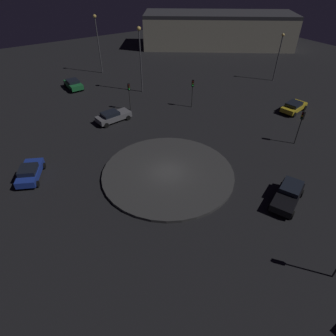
{
  "coord_description": "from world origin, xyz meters",
  "views": [
    {
      "loc": [
        18.6,
        -11.89,
        17.49
      ],
      "look_at": [
        0.0,
        0.0,
        0.75
      ],
      "focal_mm": 30.36,
      "sensor_mm": 36.0,
      "label": 1
    }
  ],
  "objects_px": {
    "streetlamp_northwest": "(279,52)",
    "store_building": "(218,30)",
    "traffic_light_north": "(301,121)",
    "traffic_light_west": "(129,91)",
    "car_green": "(73,84)",
    "car_grey": "(113,116)",
    "car_blue": "(30,172)",
    "traffic_light_northwest": "(193,88)",
    "streetlamp_west": "(140,49)",
    "car_yellow": "(294,107)",
    "streetlamp_west_near": "(97,36)",
    "car_black": "(288,195)"
  },
  "relations": [
    {
      "from": "streetlamp_northwest",
      "to": "store_building",
      "type": "bearing_deg",
      "value": 164.19
    },
    {
      "from": "traffic_light_north",
      "to": "traffic_light_west",
      "type": "relative_size",
      "value": 1.07
    },
    {
      "from": "traffic_light_west",
      "to": "streetlamp_northwest",
      "type": "height_order",
      "value": "streetlamp_northwest"
    },
    {
      "from": "car_green",
      "to": "car_grey",
      "type": "relative_size",
      "value": 0.88
    },
    {
      "from": "car_grey",
      "to": "car_blue",
      "type": "xyz_separation_m",
      "value": [
        6.57,
        -11.51,
        -0.01
      ]
    },
    {
      "from": "car_blue",
      "to": "traffic_light_northwest",
      "type": "relative_size",
      "value": 1.11
    },
    {
      "from": "car_green",
      "to": "car_grey",
      "type": "bearing_deg",
      "value": 1.52
    },
    {
      "from": "car_grey",
      "to": "traffic_light_north",
      "type": "height_order",
      "value": "traffic_light_north"
    },
    {
      "from": "car_blue",
      "to": "streetlamp_west",
      "type": "bearing_deg",
      "value": -30.4
    },
    {
      "from": "car_yellow",
      "to": "store_building",
      "type": "bearing_deg",
      "value": 56.24
    },
    {
      "from": "traffic_light_northwest",
      "to": "streetlamp_west_near",
      "type": "xyz_separation_m",
      "value": [
        -20.53,
        -5.13,
        3.51
      ]
    },
    {
      "from": "car_green",
      "to": "streetlamp_northwest",
      "type": "height_order",
      "value": "streetlamp_northwest"
    },
    {
      "from": "streetlamp_northwest",
      "to": "traffic_light_west",
      "type": "bearing_deg",
      "value": -96.39
    },
    {
      "from": "car_green",
      "to": "traffic_light_north",
      "type": "xyz_separation_m",
      "value": [
        29.94,
        16.09,
        2.08
      ]
    },
    {
      "from": "car_black",
      "to": "store_building",
      "type": "xyz_separation_m",
      "value": [
        -43.38,
        28.85,
        2.8
      ]
    },
    {
      "from": "car_green",
      "to": "car_blue",
      "type": "xyz_separation_m",
      "value": [
        20.29,
        -10.72,
        -0.04
      ]
    },
    {
      "from": "car_green",
      "to": "traffic_light_northwest",
      "type": "relative_size",
      "value": 1.04
    },
    {
      "from": "streetlamp_west",
      "to": "store_building",
      "type": "distance_m",
      "value": 31.35
    },
    {
      "from": "car_green",
      "to": "traffic_light_west",
      "type": "height_order",
      "value": "traffic_light_west"
    },
    {
      "from": "car_green",
      "to": "car_blue",
      "type": "height_order",
      "value": "car_green"
    },
    {
      "from": "car_grey",
      "to": "traffic_light_west",
      "type": "relative_size",
      "value": 1.25
    },
    {
      "from": "car_grey",
      "to": "car_black",
      "type": "bearing_deg",
      "value": -80.05
    },
    {
      "from": "car_yellow",
      "to": "traffic_light_north",
      "type": "bearing_deg",
      "value": -151.65
    },
    {
      "from": "car_black",
      "to": "traffic_light_northwest",
      "type": "height_order",
      "value": "traffic_light_northwest"
    },
    {
      "from": "traffic_light_north",
      "to": "store_building",
      "type": "height_order",
      "value": "store_building"
    },
    {
      "from": "streetlamp_west",
      "to": "store_building",
      "type": "xyz_separation_m",
      "value": [
        -14.55,
        27.62,
        -2.82
      ]
    },
    {
      "from": "traffic_light_north",
      "to": "streetlamp_northwest",
      "type": "relative_size",
      "value": 0.53
    },
    {
      "from": "car_grey",
      "to": "traffic_light_north",
      "type": "xyz_separation_m",
      "value": [
        16.22,
        15.3,
        2.11
      ]
    },
    {
      "from": "car_black",
      "to": "traffic_light_north",
      "type": "relative_size",
      "value": 1.19
    },
    {
      "from": "car_yellow",
      "to": "store_building",
      "type": "relative_size",
      "value": 0.14
    },
    {
      "from": "car_blue",
      "to": "traffic_light_northwest",
      "type": "height_order",
      "value": "traffic_light_northwest"
    },
    {
      "from": "streetlamp_west",
      "to": "streetlamp_west_near",
      "type": "relative_size",
      "value": 0.99
    },
    {
      "from": "car_blue",
      "to": "traffic_light_northwest",
      "type": "distance_m",
      "value": 23.18
    },
    {
      "from": "streetlamp_west_near",
      "to": "car_grey",
      "type": "bearing_deg",
      "value": -17.93
    },
    {
      "from": "car_black",
      "to": "streetlamp_northwest",
      "type": "relative_size",
      "value": 0.63
    },
    {
      "from": "traffic_light_north",
      "to": "store_building",
      "type": "distance_m",
      "value": 42.67
    },
    {
      "from": "car_black",
      "to": "store_building",
      "type": "distance_m",
      "value": 52.17
    },
    {
      "from": "traffic_light_northwest",
      "to": "traffic_light_west",
      "type": "relative_size",
      "value": 1.05
    },
    {
      "from": "car_blue",
      "to": "streetlamp_west",
      "type": "distance_m",
      "value": 24.25
    },
    {
      "from": "traffic_light_west",
      "to": "store_building",
      "type": "relative_size",
      "value": 0.11
    },
    {
      "from": "car_green",
      "to": "car_blue",
      "type": "relative_size",
      "value": 0.94
    },
    {
      "from": "traffic_light_west",
      "to": "store_building",
      "type": "bearing_deg",
      "value": 134.0
    },
    {
      "from": "car_yellow",
      "to": "traffic_light_west",
      "type": "xyz_separation_m",
      "value": [
        -12.6,
        -18.61,
        1.92
      ]
    },
    {
      "from": "car_green",
      "to": "streetlamp_west_near",
      "type": "bearing_deg",
      "value": 123.45
    },
    {
      "from": "streetlamp_west",
      "to": "streetlamp_west_near",
      "type": "xyz_separation_m",
      "value": [
        -11.74,
        -1.94,
        -0.07
      ]
    },
    {
      "from": "streetlamp_west_near",
      "to": "store_building",
      "type": "relative_size",
      "value": 0.29
    },
    {
      "from": "traffic_light_northwest",
      "to": "traffic_light_north",
      "type": "relative_size",
      "value": 0.98
    },
    {
      "from": "car_grey",
      "to": "store_building",
      "type": "bearing_deg",
      "value": 23.99
    },
    {
      "from": "car_blue",
      "to": "traffic_light_west",
      "type": "relative_size",
      "value": 1.16
    },
    {
      "from": "traffic_light_northwest",
      "to": "traffic_light_north",
      "type": "xyz_separation_m",
      "value": [
        14.2,
        4.18,
        0.05
      ]
    }
  ]
}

